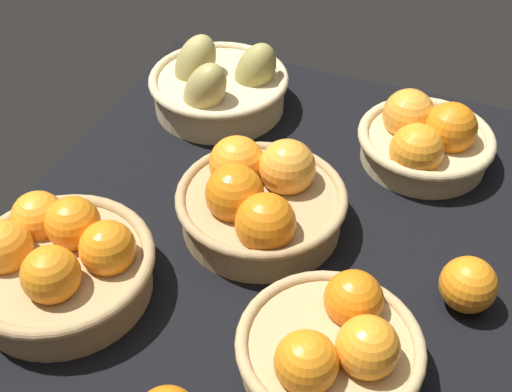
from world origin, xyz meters
TOP-DOWN VIEW (x-y plane):
  - market_tray at (0.00, 0.00)cm, footprint 84.00×72.00cm
  - basket_center at (-1.30, 0.81)cm, footprint 24.02×24.02cm
  - basket_near_right at (21.94, -17.72)cm, footprint 21.38×21.38cm
  - basket_far_left at (-21.52, 20.00)cm, footprint 24.24×24.24cm
  - basket_far_right_pears at (23.54, 18.20)cm, footprint 24.08×24.08cm
  - basket_near_left at (-20.57, -15.82)cm, footprint 21.56×21.56cm
  - loose_orange_back_gap at (-4.99, -28.61)cm, footprint 7.21×7.21cm

SIDE VIEW (x-z plane):
  - market_tray at x=0.00cm, z-range 0.00..3.00cm
  - loose_orange_back_gap at x=-4.99cm, z-range 3.00..10.21cm
  - basket_near_left at x=-20.57cm, z-range 1.75..12.27cm
  - basket_near_right at x=21.94cm, z-range 1.90..12.63cm
  - basket_far_right_pears at x=23.54cm, z-range 0.68..14.33cm
  - basket_far_left at x=-21.52cm, z-range 2.06..13.32cm
  - basket_center at x=-1.30cm, z-range 1.87..13.78cm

